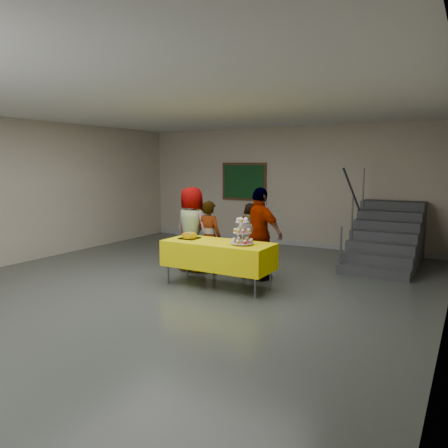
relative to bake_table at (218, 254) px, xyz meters
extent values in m
plane|color=#4C514C|center=(-0.54, -0.78, -0.56)|extent=(10.00, 10.00, 0.00)
cube|color=#B0A48D|center=(-0.54, 4.22, 0.94)|extent=(8.00, 0.04, 3.00)
cube|color=#B0A48D|center=(-4.54, -0.78, 0.94)|extent=(0.04, 10.00, 3.00)
cube|color=silver|center=(-0.54, -0.78, 2.44)|extent=(8.00, 10.00, 0.04)
cube|color=#999999|center=(-0.54, 4.20, -0.50)|extent=(7.90, 0.03, 0.12)
cylinder|color=#595960|center=(-0.84, -0.29, -0.19)|extent=(0.04, 0.04, 0.73)
cylinder|color=#595960|center=(0.84, -0.29, -0.19)|extent=(0.04, 0.04, 0.73)
cylinder|color=#595960|center=(-0.84, 0.29, -0.19)|extent=(0.04, 0.04, 0.73)
cylinder|color=#595960|center=(0.84, 0.29, -0.19)|extent=(0.04, 0.04, 0.73)
cube|color=#595960|center=(0.00, 0.00, 0.18)|extent=(1.80, 0.70, 0.02)
cube|color=#F7E504|center=(0.00, 0.00, -0.01)|extent=(1.88, 0.78, 0.44)
cylinder|color=silver|center=(0.47, -0.02, 0.22)|extent=(0.18, 0.18, 0.01)
cylinder|color=silver|center=(0.47, -0.02, 0.42)|extent=(0.02, 0.02, 0.42)
cylinder|color=silver|center=(0.47, -0.02, 0.24)|extent=(0.38, 0.38, 0.01)
cylinder|color=silver|center=(0.47, -0.02, 0.41)|extent=(0.30, 0.30, 0.01)
cylinder|color=silver|center=(0.47, -0.02, 0.58)|extent=(0.22, 0.22, 0.01)
cube|color=black|center=(-0.60, 0.03, 0.22)|extent=(0.30, 0.30, 0.02)
cylinder|color=#F6AA00|center=(-0.60, 0.03, 0.27)|extent=(0.25, 0.25, 0.07)
ellipsoid|color=#F6AA00|center=(-0.60, 0.03, 0.30)|extent=(0.25, 0.25, 0.05)
ellipsoid|color=white|center=(-0.55, -0.01, 0.32)|extent=(0.08, 0.08, 0.02)
cube|color=silver|center=(-0.62, -0.10, 0.32)|extent=(0.30, 0.16, 0.04)
imported|color=slate|center=(-1.03, 0.73, 0.26)|extent=(0.88, 0.66, 1.63)
imported|color=slate|center=(-0.61, 0.70, 0.14)|extent=(0.51, 0.34, 1.39)
imported|color=slate|center=(0.21, 0.80, 0.13)|extent=(0.75, 0.63, 1.37)
imported|color=slate|center=(0.42, 0.75, 0.28)|extent=(1.05, 0.66, 1.66)
cube|color=#424447|center=(2.16, 1.97, -0.47)|extent=(1.30, 0.30, 0.18)
cube|color=#424447|center=(2.16, 2.27, -0.38)|extent=(1.30, 0.30, 0.36)
cube|color=#424447|center=(2.16, 2.57, -0.29)|extent=(1.30, 0.30, 0.54)
cube|color=#424447|center=(2.16, 2.87, -0.20)|extent=(1.30, 0.30, 0.72)
cube|color=#424447|center=(2.16, 3.17, -0.11)|extent=(1.30, 0.30, 0.90)
cube|color=#424447|center=(2.16, 3.47, -0.02)|extent=(1.30, 0.30, 1.08)
cube|color=#424447|center=(2.16, 3.77, 0.07)|extent=(1.30, 0.30, 1.26)
cube|color=#424447|center=(2.16, 4.07, 0.07)|extent=(1.30, 0.30, 1.26)
cylinder|color=#595960|center=(1.56, 1.92, -0.11)|extent=(0.04, 0.04, 0.90)
cylinder|color=#595960|center=(1.56, 2.72, 0.43)|extent=(0.04, 0.04, 0.90)
cylinder|color=#595960|center=(1.56, 3.62, 0.97)|extent=(0.04, 0.04, 0.90)
cylinder|color=#595960|center=(1.56, 2.77, 0.88)|extent=(0.04, 1.85, 1.20)
cube|color=#472B16|center=(-1.68, 4.19, 1.04)|extent=(1.30, 0.04, 1.00)
cube|color=#143F1A|center=(-1.68, 4.17, 1.04)|extent=(1.18, 0.02, 0.88)
camera|label=1|loc=(3.69, -6.22, 1.52)|focal=35.00mm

